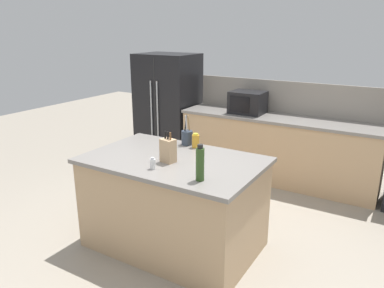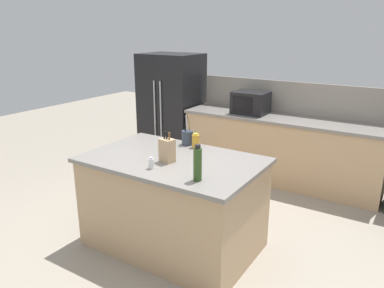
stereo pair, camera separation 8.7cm
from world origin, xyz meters
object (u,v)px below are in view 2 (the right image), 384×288
object	(u,v)px
salt_shaker	(151,163)
honey_jar	(196,141)
utensil_crock	(187,137)
microwave	(251,103)
knife_block	(167,150)
spice_jar_oregano	(170,146)
olive_oil_bottle	(198,164)
refrigerator	(172,107)

from	to	relation	value
salt_shaker	honey_jar	world-z (taller)	honey_jar
utensil_crock	microwave	bearing A→B (deg)	91.76
utensil_crock	knife_block	bearing A→B (deg)	-76.16
spice_jar_oregano	salt_shaker	xyz separation A→B (m)	(0.14, -0.47, -0.01)
spice_jar_oregano	honey_jar	bearing A→B (deg)	59.18
salt_shaker	olive_oil_bottle	xyz separation A→B (m)	(0.49, -0.01, 0.10)
refrigerator	utensil_crock	distance (m)	2.35
refrigerator	spice_jar_oregano	xyz separation A→B (m)	(1.47, -2.10, 0.13)
knife_block	refrigerator	bearing A→B (deg)	135.29
microwave	spice_jar_oregano	bearing A→B (deg)	-89.07
refrigerator	spice_jar_oregano	size ratio (longest dim) A/B	14.37
spice_jar_oregano	olive_oil_bottle	size ratio (longest dim) A/B	0.39
refrigerator	salt_shaker	size ratio (longest dim) A/B	16.43
refrigerator	salt_shaker	world-z (taller)	refrigerator
honey_jar	knife_block	bearing A→B (deg)	-89.42
olive_oil_bottle	knife_block	bearing A→B (deg)	154.31
microwave	utensil_crock	size ratio (longest dim) A/B	1.51
salt_shaker	spice_jar_oregano	bearing A→B (deg)	106.31
honey_jar	microwave	bearing A→B (deg)	95.86
refrigerator	microwave	xyz separation A→B (m)	(1.44, -0.05, 0.23)
salt_shaker	olive_oil_bottle	bearing A→B (deg)	-1.12
knife_block	honey_jar	xyz separation A→B (m)	(-0.01, 0.51, -0.04)
knife_block	salt_shaker	world-z (taller)	knife_block
refrigerator	honey_jar	xyz separation A→B (m)	(1.62, -1.85, 0.14)
refrigerator	salt_shaker	xyz separation A→B (m)	(1.61, -2.57, 0.12)
spice_jar_oregano	honey_jar	xyz separation A→B (m)	(0.15, 0.25, 0.02)
microwave	knife_block	bearing A→B (deg)	-85.30
refrigerator	honey_jar	size ratio (longest dim) A/B	11.44
refrigerator	spice_jar_oregano	bearing A→B (deg)	-54.97
microwave	olive_oil_bottle	size ratio (longest dim) A/B	1.58
spice_jar_oregano	olive_oil_bottle	distance (m)	0.79
knife_block	olive_oil_bottle	xyz separation A→B (m)	(0.47, -0.23, 0.03)
refrigerator	utensil_crock	bearing A→B (deg)	-50.41
refrigerator	salt_shaker	bearing A→B (deg)	-57.96
utensil_crock	spice_jar_oregano	size ratio (longest dim) A/B	2.65
microwave	knife_block	xyz separation A→B (m)	(0.19, -2.30, -0.05)
salt_shaker	knife_block	bearing A→B (deg)	85.23
honey_jar	olive_oil_bottle	world-z (taller)	olive_oil_bottle
honey_jar	olive_oil_bottle	distance (m)	0.88
utensil_crock	honey_jar	distance (m)	0.14
salt_shaker	honey_jar	bearing A→B (deg)	88.98
knife_block	utensil_crock	xyz separation A→B (m)	(-0.14, 0.55, -0.03)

